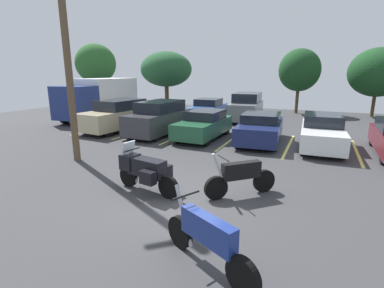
# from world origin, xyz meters

# --- Properties ---
(ground) EXTENTS (44.00, 44.00, 0.10)m
(ground) POSITION_xyz_m (0.00, 0.00, -0.05)
(ground) COLOR #38383A
(motorcycle_touring) EXTENTS (2.17, 1.00, 1.42)m
(motorcycle_touring) POSITION_xyz_m (-1.00, 0.01, 0.67)
(motorcycle_touring) COLOR black
(motorcycle_touring) RESTS_ON ground
(motorcycle_second) EXTENTS (1.65, 1.61, 1.32)m
(motorcycle_second) POSITION_xyz_m (1.59, 0.83, 0.56)
(motorcycle_second) COLOR black
(motorcycle_second) RESTS_ON ground
(motorcycle_third) EXTENTS (2.07, 1.14, 1.30)m
(motorcycle_third) POSITION_xyz_m (1.85, -2.42, 0.57)
(motorcycle_third) COLOR black
(motorcycle_third) RESTS_ON ground
(parking_stripes) EXTENTS (17.19, 4.86, 0.01)m
(parking_stripes) POSITION_xyz_m (-0.61, 7.38, 0.00)
(parking_stripes) COLOR #EAE066
(parking_stripes) RESTS_ON ground
(car_champagne) EXTENTS (2.28, 4.95, 1.81)m
(car_champagne) POSITION_xyz_m (-7.60, 7.20, 0.90)
(car_champagne) COLOR #C1B289
(car_champagne) RESTS_ON ground
(car_charcoal) EXTENTS (2.00, 4.57, 1.85)m
(car_charcoal) POSITION_xyz_m (-4.73, 7.17, 0.91)
(car_charcoal) COLOR #38383D
(car_charcoal) RESTS_ON ground
(car_green) EXTENTS (1.86, 4.31, 1.45)m
(car_green) POSITION_xyz_m (-2.07, 7.25, 0.72)
(car_green) COLOR #235638
(car_green) RESTS_ON ground
(car_navy) EXTENTS (2.23, 4.59, 1.43)m
(car_navy) POSITION_xyz_m (0.82, 7.57, 0.71)
(car_navy) COLOR navy
(car_navy) RESTS_ON ground
(car_white) EXTENTS (1.95, 4.71, 1.51)m
(car_white) POSITION_xyz_m (3.61, 7.67, 0.73)
(car_white) COLOR white
(car_white) RESTS_ON ground
(car_far_blue) EXTENTS (1.94, 4.59, 1.49)m
(car_far_blue) POSITION_xyz_m (-4.30, 13.60, 0.72)
(car_far_blue) COLOR #2D519E
(car_far_blue) RESTS_ON ground
(car_far_grey) EXTENTS (2.23, 4.79, 1.97)m
(car_far_grey) POSITION_xyz_m (-1.46, 13.98, 0.97)
(car_far_grey) COLOR slate
(car_far_grey) RESTS_ON ground
(box_truck) EXTENTS (3.01, 7.14, 2.97)m
(box_truck) POSITION_xyz_m (-11.60, 10.26, 1.59)
(box_truck) COLOR navy
(box_truck) RESTS_ON ground
(utility_pole) EXTENTS (1.41, 1.30, 9.43)m
(utility_pole) POSITION_xyz_m (-5.17, 1.52, 4.88)
(utility_pole) COLOR brown
(utility_pole) RESTS_ON ground
(tree_left) EXTENTS (4.27, 4.27, 5.27)m
(tree_left) POSITION_xyz_m (7.21, 19.90, 3.41)
(tree_left) COLOR #4C3823
(tree_left) RESTS_ON ground
(tree_center) EXTENTS (4.64, 4.64, 5.27)m
(tree_center) POSITION_xyz_m (-9.73, 17.11, 3.69)
(tree_center) COLOR #4C3823
(tree_center) RESTS_ON ground
(tree_rear) EXTENTS (4.24, 4.24, 6.42)m
(tree_rear) POSITION_xyz_m (-19.04, 18.35, 4.36)
(tree_rear) COLOR #4C3823
(tree_rear) RESTS_ON ground
(tree_far_right) EXTENTS (3.37, 3.37, 5.34)m
(tree_far_right) POSITION_xyz_m (1.54, 19.59, 3.59)
(tree_far_right) COLOR #4C3823
(tree_far_right) RESTS_ON ground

